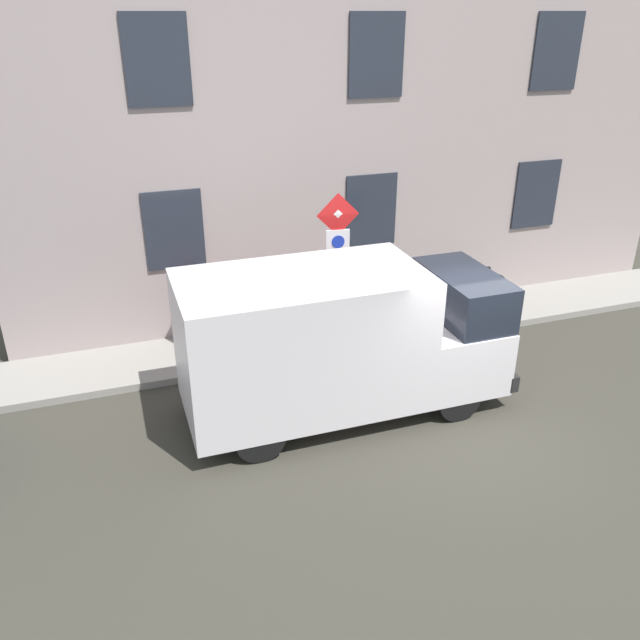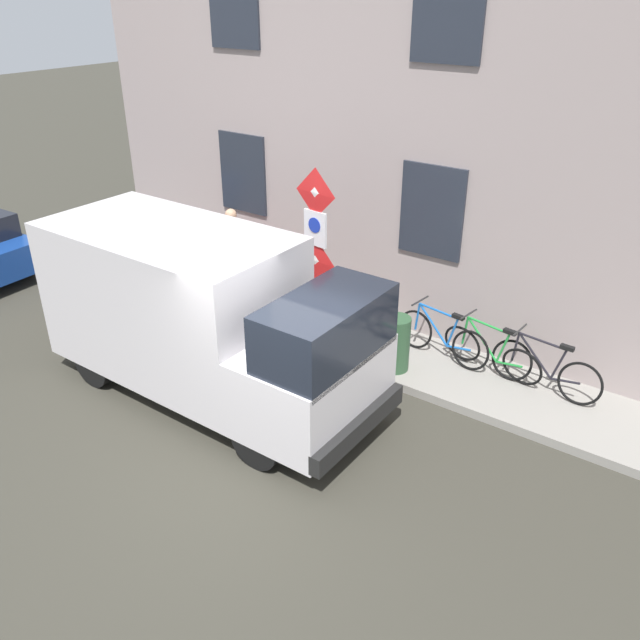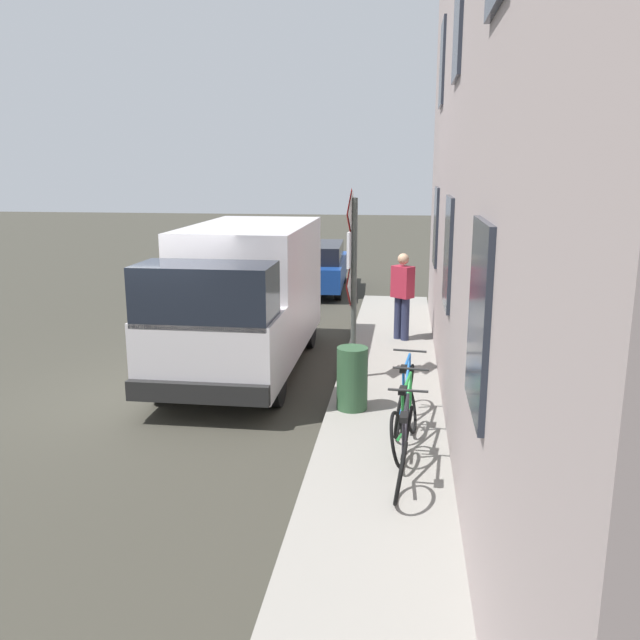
{
  "view_description": "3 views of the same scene",
  "coord_description": "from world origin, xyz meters",
  "views": [
    {
      "loc": [
        -7.57,
        5.24,
        6.09
      ],
      "look_at": [
        2.35,
        1.81,
        1.07
      ],
      "focal_mm": 36.39,
      "sensor_mm": 36.0,
      "label": 1
    },
    {
      "loc": [
        -4.87,
        -4.41,
        5.67
      ],
      "look_at": [
        2.55,
        0.89,
        0.92
      ],
      "focal_mm": 36.82,
      "sensor_mm": 36.0,
      "label": 2
    },
    {
      "loc": [
        3.8,
        -9.09,
        3.52
      ],
      "look_at": [
        2.55,
        0.53,
        1.26
      ],
      "focal_mm": 37.26,
      "sensor_mm": 36.0,
      "label": 3
    }
  ],
  "objects": [
    {
      "name": "ground_plane",
      "position": [
        0.0,
        0.0,
        0.0
      ],
      "size": [
        80.0,
        80.0,
        0.0
      ],
      "primitive_type": "plane",
      "color": "#35332B"
    },
    {
      "name": "sidewalk_slab",
      "position": [
        3.57,
        0.0,
        0.07
      ],
      "size": [
        1.64,
        16.59,
        0.14
      ],
      "primitive_type": "cube",
      "color": "gray",
      "rests_on": "ground_plane"
    },
    {
      "name": "building_facade",
      "position": [
        4.74,
        0.0,
        3.71
      ],
      "size": [
        0.75,
        14.59,
        7.41
      ],
      "color": "gray",
      "rests_on": "ground_plane"
    },
    {
      "name": "sign_post_stacked",
      "position": [
        2.96,
        1.27,
        2.01
      ],
      "size": [
        0.17,
        0.56,
        2.93
      ],
      "color": "#474C47",
      "rests_on": "sidewalk_slab"
    },
    {
      "name": "delivery_van",
      "position": [
        1.05,
        1.94,
        1.33
      ],
      "size": [
        2.02,
        5.34,
        2.5
      ],
      "rotation": [
        0.0,
        0.0,
        4.71
      ],
      "color": "silver",
      "rests_on": "ground_plane"
    },
    {
      "name": "bicycle_black",
      "position": [
        3.85,
        -2.3,
        0.51
      ],
      "size": [
        0.46,
        1.71,
        0.89
      ],
      "rotation": [
        0.0,
        0.0,
        1.51
      ],
      "color": "black",
      "rests_on": "sidewalk_slab"
    },
    {
      "name": "bicycle_green",
      "position": [
        3.85,
        -1.46,
        0.51
      ],
      "size": [
        0.5,
        1.72,
        0.89
      ],
      "rotation": [
        0.0,
        0.0,
        1.44
      ],
      "color": "black",
      "rests_on": "sidewalk_slab"
    },
    {
      "name": "bicycle_blue",
      "position": [
        3.85,
        -0.61,
        0.51
      ],
      "size": [
        0.46,
        1.71,
        0.89
      ],
      "rotation": [
        0.0,
        0.0,
        1.46
      ],
      "color": "black",
      "rests_on": "sidewalk_slab"
    },
    {
      "name": "pedestrian",
      "position": [
        3.76,
        3.82,
        1.07
      ],
      "size": [
        0.47,
        0.45,
        1.72
      ],
      "rotation": [
        0.0,
        0.0,
        0.89
      ],
      "color": "#262B47",
      "rests_on": "sidewalk_slab"
    },
    {
      "name": "litter_bin",
      "position": [
        3.1,
        -0.18,
        0.59
      ],
      "size": [
        0.44,
        0.44,
        0.9
      ],
      "primitive_type": "cylinder",
      "color": "#2D5133",
      "rests_on": "sidewalk_slab"
    }
  ]
}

